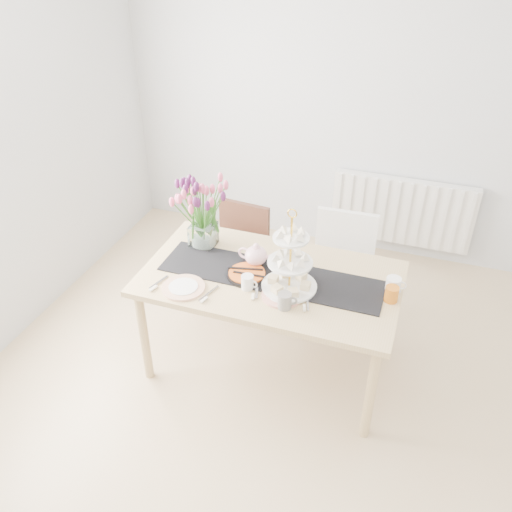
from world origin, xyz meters
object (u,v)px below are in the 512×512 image
(mug_grey, at_px, (285,301))
(cake_stand, at_px, (290,269))
(mug_white, at_px, (247,282))
(tulip_vase, at_px, (201,203))
(tart_tin, at_px, (247,274))
(plate_left, at_px, (183,288))
(dining_table, at_px, (270,286))
(radiator, at_px, (402,211))
(chair_white, at_px, (341,264))
(teapot, at_px, (256,256))
(mug_orange, at_px, (392,294))
(chair_brown, at_px, (239,250))
(cream_jug, at_px, (393,285))
(plate_right, at_px, (282,295))

(mug_grey, bearing_deg, cake_stand, 80.83)
(cake_stand, bearing_deg, mug_white, -160.95)
(tulip_vase, height_order, tart_tin, tulip_vase)
(mug_white, distance_m, plate_left, 0.39)
(mug_grey, bearing_deg, mug_white, 141.55)
(dining_table, bearing_deg, radiator, 68.81)
(tart_tin, height_order, mug_white, mug_white)
(cake_stand, xyz_separation_m, plate_left, (-0.60, -0.21, -0.13))
(chair_white, height_order, mug_white, chair_white)
(tulip_vase, distance_m, teapot, 0.49)
(teapot, xyz_separation_m, mug_grey, (0.30, -0.35, -0.02))
(tulip_vase, height_order, cake_stand, tulip_vase)
(mug_orange, bearing_deg, teapot, 107.73)
(mug_orange, bearing_deg, cake_stand, 121.22)
(chair_brown, height_order, mug_white, mug_white)
(cream_jug, bearing_deg, radiator, 91.47)
(mug_grey, bearing_deg, teapot, 112.88)
(cream_jug, bearing_deg, tulip_vase, 174.26)
(cake_stand, distance_m, plate_right, 0.16)
(chair_brown, bearing_deg, teapot, -52.78)
(dining_table, bearing_deg, chair_white, 61.78)
(dining_table, bearing_deg, cake_stand, -29.79)
(tulip_vase, bearing_deg, cake_stand, -21.99)
(chair_brown, distance_m, chair_white, 0.79)
(cream_jug, xyz_separation_m, mug_orange, (0.00, -0.10, 0.00))
(chair_brown, bearing_deg, mug_white, -59.77)
(tulip_vase, height_order, teapot, tulip_vase)
(chair_white, relative_size, cream_jug, 9.81)
(chair_white, xyz_separation_m, mug_grey, (-0.17, -0.89, 0.29))
(cake_stand, height_order, cream_jug, cake_stand)
(radiator, xyz_separation_m, mug_grey, (-0.48, -1.95, 0.35))
(mug_orange, bearing_deg, mug_white, 124.51)
(cake_stand, bearing_deg, cream_jug, 17.15)
(cake_stand, bearing_deg, radiator, 73.93)
(plate_left, bearing_deg, cream_jug, 18.34)
(mug_grey, height_order, mug_orange, mug_grey)
(tart_tin, height_order, mug_orange, mug_orange)
(plate_left, xyz_separation_m, plate_right, (0.58, 0.12, -0.00))
(mug_grey, relative_size, mug_white, 1.08)
(tulip_vase, bearing_deg, tart_tin, -31.45)
(dining_table, height_order, mug_white, mug_white)
(cake_stand, distance_m, mug_white, 0.27)
(chair_white, bearing_deg, tulip_vase, -155.88)
(mug_white, xyz_separation_m, plate_right, (0.22, -0.01, -0.04))
(teapot, bearing_deg, plate_right, -42.78)
(mug_orange, distance_m, plate_left, 1.23)
(mug_grey, distance_m, plate_left, 0.63)
(chair_white, distance_m, plate_left, 1.24)
(mug_grey, xyz_separation_m, plate_right, (-0.04, 0.09, -0.04))
(tulip_vase, relative_size, cake_stand, 1.20)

